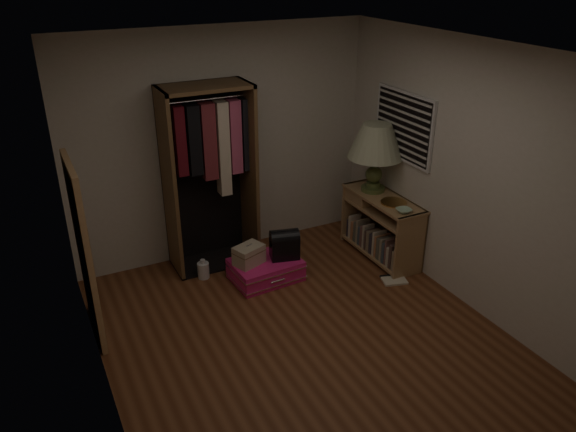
% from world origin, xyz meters
% --- Properties ---
extents(ground, '(4.00, 4.00, 0.00)m').
position_xyz_m(ground, '(0.00, 0.00, 0.00)').
color(ground, '#5D311A').
rests_on(ground, ground).
extents(room_walls, '(3.52, 4.02, 2.60)m').
position_xyz_m(room_walls, '(0.08, 0.04, 1.50)').
color(room_walls, beige).
rests_on(room_walls, ground).
extents(console_bookshelf, '(0.42, 1.12, 0.75)m').
position_xyz_m(console_bookshelf, '(1.54, 1.04, 0.39)').
color(console_bookshelf, '#99734A').
rests_on(console_bookshelf, ground).
extents(open_wardrobe, '(1.01, 0.50, 2.05)m').
position_xyz_m(open_wardrobe, '(-0.21, 1.77, 1.22)').
color(open_wardrobe, brown).
rests_on(open_wardrobe, ground).
extents(floor_mirror, '(0.06, 0.80, 1.70)m').
position_xyz_m(floor_mirror, '(-1.70, 1.00, 0.85)').
color(floor_mirror, tan).
rests_on(floor_mirror, ground).
extents(pink_suitcase, '(0.77, 0.58, 0.23)m').
position_xyz_m(pink_suitcase, '(0.12, 1.13, 0.11)').
color(pink_suitcase, '#DC1A6C').
rests_on(pink_suitcase, ground).
extents(train_case, '(0.37, 0.31, 0.23)m').
position_xyz_m(train_case, '(-0.07, 1.15, 0.33)').
color(train_case, tan).
rests_on(train_case, pink_suitcase).
extents(black_bag, '(0.35, 0.27, 0.34)m').
position_xyz_m(black_bag, '(0.33, 1.10, 0.40)').
color(black_bag, black).
rests_on(black_bag, pink_suitcase).
extents(table_lamp, '(0.64, 0.64, 0.79)m').
position_xyz_m(table_lamp, '(1.54, 1.22, 1.33)').
color(table_lamp, '#465629').
rests_on(table_lamp, console_bookshelf).
extents(brass_tray, '(0.34, 0.34, 0.02)m').
position_xyz_m(brass_tray, '(1.54, 0.81, 0.76)').
color(brass_tray, '#B58645').
rests_on(brass_tray, console_bookshelf).
extents(ceramic_bowl, '(0.17, 0.17, 0.04)m').
position_xyz_m(ceramic_bowl, '(1.49, 0.57, 0.77)').
color(ceramic_bowl, '#9FBFA2').
rests_on(ceramic_bowl, console_bookshelf).
extents(white_jug, '(0.14, 0.14, 0.22)m').
position_xyz_m(white_jug, '(-0.49, 1.46, 0.10)').
color(white_jug, silver).
rests_on(white_jug, ground).
extents(floor_book, '(0.31, 0.27, 0.02)m').
position_xyz_m(floor_book, '(1.35, 0.47, 0.01)').
color(floor_book, beige).
rests_on(floor_book, ground).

